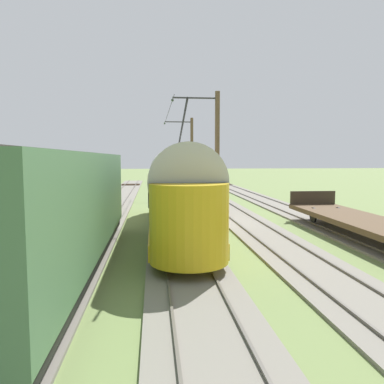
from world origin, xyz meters
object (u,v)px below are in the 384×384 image
(flatcar_adjacent, at_px, (371,224))
(catenary_pole_foreground, at_px, (191,156))
(coach_far_siding, at_px, (56,209))
(vintage_streetcar, at_px, (176,188))
(catenary_pole_mid_near, at_px, (216,155))

(flatcar_adjacent, distance_m, catenary_pole_foreground, 21.88)
(flatcar_adjacent, xyz_separation_m, coach_far_siding, (12.72, 3.25, 1.31))
(vintage_streetcar, relative_size, flatcar_adjacent, 1.26)
(catenary_pole_foreground, bearing_deg, flatcar_adjacent, 105.92)
(flatcar_adjacent, bearing_deg, catenary_pole_foreground, -74.08)
(flatcar_adjacent, bearing_deg, vintage_streetcar, -21.31)
(catenary_pole_foreground, relative_size, catenary_pole_mid_near, 1.00)
(catenary_pole_foreground, xyz_separation_m, catenary_pole_mid_near, (0.00, 14.54, 0.00))
(vintage_streetcar, relative_size, catenary_pole_foreground, 2.18)
(vintage_streetcar, distance_m, flatcar_adjacent, 9.21)
(coach_far_siding, distance_m, catenary_pole_foreground, 25.07)
(vintage_streetcar, bearing_deg, coach_far_siding, 57.08)
(vintage_streetcar, bearing_deg, flatcar_adjacent, 158.69)
(coach_far_siding, bearing_deg, vintage_streetcar, -122.92)
(flatcar_adjacent, height_order, catenary_pole_foreground, catenary_pole_foreground)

